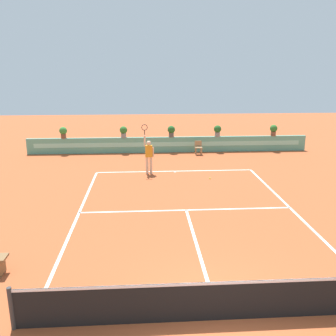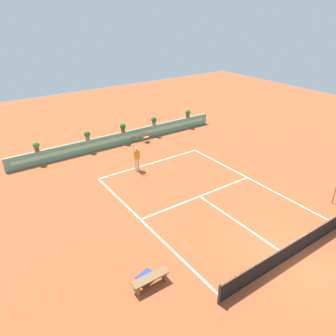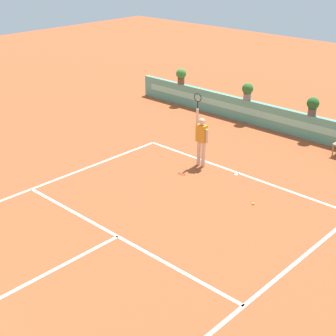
{
  "view_description": "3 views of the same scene",
  "coord_description": "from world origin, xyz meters",
  "px_view_note": "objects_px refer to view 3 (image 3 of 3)",
  "views": [
    {
      "loc": [
        -1.57,
        -6.79,
        5.38
      ],
      "look_at": [
        -0.55,
        8.96,
        1.0
      ],
      "focal_mm": 39.22,
      "sensor_mm": 36.0,
      "label": 1
    },
    {
      "loc": [
        -10.93,
        -6.0,
        10.25
      ],
      "look_at": [
        -0.55,
        8.96,
        1.0
      ],
      "focal_mm": 34.36,
      "sensor_mm": 36.0,
      "label": 2
    },
    {
      "loc": [
        8.9,
        -1.12,
        7.3
      ],
      "look_at": [
        -0.55,
        8.96,
        1.0
      ],
      "focal_mm": 54.16,
      "sensor_mm": 36.0,
      "label": 3
    }
  ],
  "objects_px": {
    "potted_plant_left": "(248,90)",
    "potted_plant_far_left": "(181,75)",
    "tennis_ball_near_baseline": "(253,204)",
    "tennis_player": "(201,137)",
    "potted_plant_centre": "(313,105)"
  },
  "relations": [
    {
      "from": "potted_plant_left",
      "to": "potted_plant_far_left",
      "type": "xyz_separation_m",
      "value": [
        -3.77,
        0.0,
        0.0
      ]
    },
    {
      "from": "potted_plant_left",
      "to": "potted_plant_centre",
      "type": "xyz_separation_m",
      "value": [
        3.05,
        0.0,
        0.0
      ]
    },
    {
      "from": "potted_plant_left",
      "to": "potted_plant_far_left",
      "type": "bearing_deg",
      "value": 180.0
    },
    {
      "from": "potted_plant_left",
      "to": "tennis_player",
      "type": "bearing_deg",
      "value": -72.61
    },
    {
      "from": "tennis_player",
      "to": "potted_plant_centre",
      "type": "bearing_deg",
      "value": 72.71
    },
    {
      "from": "tennis_player",
      "to": "potted_plant_far_left",
      "type": "relative_size",
      "value": 3.57
    },
    {
      "from": "potted_plant_centre",
      "to": "potted_plant_left",
      "type": "bearing_deg",
      "value": 180.0
    },
    {
      "from": "tennis_player",
      "to": "tennis_ball_near_baseline",
      "type": "distance_m",
      "value": 3.37
    },
    {
      "from": "potted_plant_left",
      "to": "potted_plant_far_left",
      "type": "relative_size",
      "value": 1.0
    },
    {
      "from": "potted_plant_left",
      "to": "tennis_ball_near_baseline",
      "type": "bearing_deg",
      "value": -53.06
    },
    {
      "from": "tennis_player",
      "to": "tennis_ball_near_baseline",
      "type": "height_order",
      "value": "tennis_player"
    },
    {
      "from": "potted_plant_left",
      "to": "potted_plant_centre",
      "type": "bearing_deg",
      "value": 0.0
    },
    {
      "from": "potted_plant_left",
      "to": "potted_plant_centre",
      "type": "height_order",
      "value": "same"
    },
    {
      "from": "potted_plant_centre",
      "to": "potted_plant_far_left",
      "type": "bearing_deg",
      "value": 180.0
    },
    {
      "from": "potted_plant_far_left",
      "to": "potted_plant_centre",
      "type": "height_order",
      "value": "same"
    }
  ]
}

